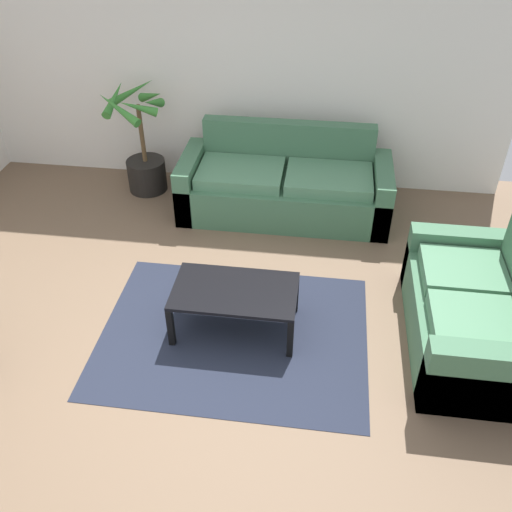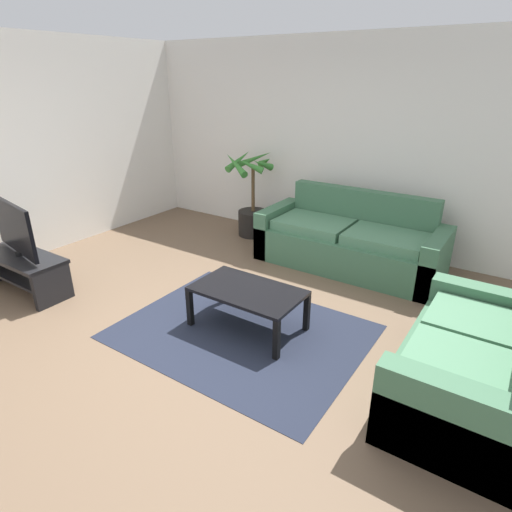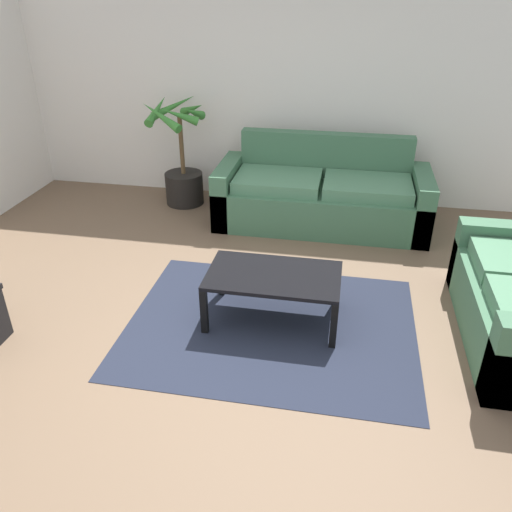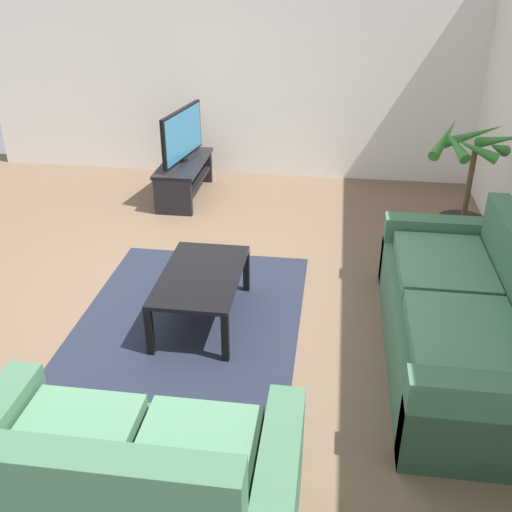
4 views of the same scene
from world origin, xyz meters
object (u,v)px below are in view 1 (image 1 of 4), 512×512
Objects in this scene: couch_main at (285,187)px; coffee_table at (235,294)px; potted_palm at (143,155)px; couch_loveseat at (475,315)px.

coffee_table is at bearing -97.09° from couch_main.
potted_palm is (-1.40, 2.13, 0.08)m from coffee_table.
couch_main is at bearing 133.19° from couch_loveseat.
couch_main reaches higher than coffee_table.
couch_main is 2.45m from couch_loveseat.
couch_main is 1.41× the size of couch_loveseat.
couch_loveseat is 3.90m from potted_palm.
couch_main is 1.88m from coffee_table.
potted_palm reaches higher than coffee_table.
couch_loveseat reaches higher than coffee_table.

